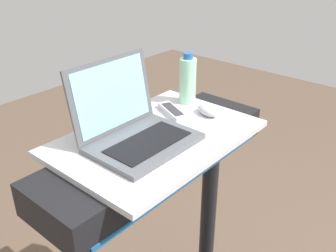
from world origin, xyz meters
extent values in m
cylinder|color=black|center=(0.34, 0.70, 0.59)|extent=(0.07, 0.07, 0.89)
cube|color=black|center=(0.00, 0.70, 1.09)|extent=(0.90, 0.28, 0.11)
cube|color=#0C3F19|center=(0.00, 0.56, 1.09)|extent=(0.24, 0.01, 0.06)
cube|color=#1E598C|center=(0.00, 0.56, 1.05)|extent=(0.81, 0.00, 0.02)
cube|color=silver|center=(0.00, 0.70, 1.16)|extent=(0.67, 0.46, 0.02)
cube|color=#515459|center=(-0.08, 0.68, 1.17)|extent=(0.33, 0.24, 0.02)
cube|color=black|center=(-0.08, 0.66, 1.18)|extent=(0.27, 0.13, 0.00)
cube|color=#515459|center=(-0.08, 0.82, 1.30)|extent=(0.33, 0.05, 0.23)
cube|color=#8CCCF2|center=(-0.08, 0.82, 1.30)|extent=(0.29, 0.04, 0.21)
ellipsoid|color=#B2B2B7|center=(0.24, 0.66, 1.18)|extent=(0.09, 0.11, 0.03)
cylinder|color=#9EDBB2|center=(0.28, 0.79, 1.25)|extent=(0.07, 0.07, 0.18)
cylinder|color=#2659A5|center=(0.28, 0.79, 1.35)|extent=(0.04, 0.04, 0.02)
cube|color=silver|center=(0.16, 0.76, 1.18)|extent=(0.11, 0.16, 0.02)
cube|color=#333338|center=(0.16, 0.76, 1.19)|extent=(0.08, 0.12, 0.00)
camera|label=1|loc=(-0.83, -0.06, 1.77)|focal=41.14mm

